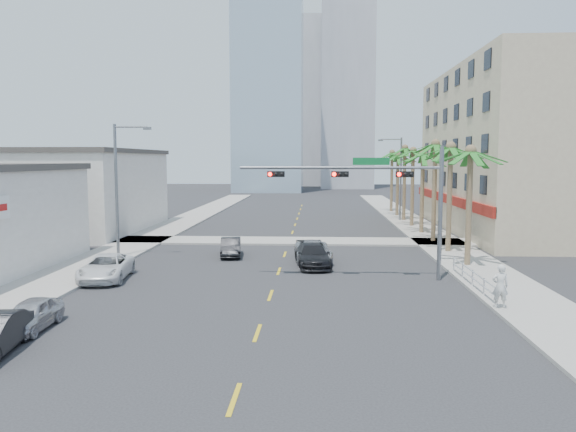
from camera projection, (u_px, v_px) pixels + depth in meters
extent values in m
plane|color=#262628|center=(262.00, 318.00, 23.55)|extent=(260.00, 260.00, 0.00)
cube|color=gray|center=(445.00, 246.00, 42.79)|extent=(4.00, 120.00, 0.15)
cube|color=gray|center=(135.00, 244.00, 44.05)|extent=(4.00, 120.00, 0.15)
cube|color=gray|center=(289.00, 241.00, 45.41)|extent=(80.00, 4.00, 0.15)
cube|color=tan|center=(533.00, 150.00, 51.45)|extent=(15.00, 28.00, 15.00)
cube|color=maroon|center=(447.00, 199.00, 52.30)|extent=(0.30, 28.00, 0.80)
cube|color=beige|center=(83.00, 193.00, 52.04)|extent=(11.00, 18.00, 7.20)
cube|color=#99B2C6|center=(269.00, 75.00, 115.96)|extent=(14.00, 14.00, 48.00)
cube|color=#ADADB2|center=(347.00, 58.00, 129.37)|extent=(12.00, 12.00, 60.00)
cube|color=#ADADB2|center=(298.00, 104.00, 145.80)|extent=(16.00, 16.00, 42.00)
cylinder|color=slate|center=(440.00, 215.00, 30.67)|extent=(0.24, 0.24, 7.20)
cylinder|color=slate|center=(340.00, 168.00, 30.70)|extent=(11.00, 0.16, 0.16)
cube|color=#0C662D|center=(371.00, 161.00, 30.57)|extent=(2.00, 0.05, 0.40)
cube|color=black|center=(405.00, 174.00, 30.40)|extent=(0.95, 0.28, 0.32)
sphere|color=#FF0C05|center=(399.00, 174.00, 30.26)|extent=(0.22, 0.22, 0.22)
cube|color=black|center=(340.00, 174.00, 30.58)|extent=(0.95, 0.28, 0.32)
sphere|color=#FF0C05|center=(334.00, 174.00, 30.44)|extent=(0.22, 0.22, 0.22)
cube|color=black|center=(276.00, 174.00, 30.77)|extent=(0.95, 0.28, 0.32)
sphere|color=#FF0C05|center=(270.00, 174.00, 30.63)|extent=(0.22, 0.22, 0.22)
cylinder|color=brown|center=(469.00, 209.00, 34.51)|extent=(0.36, 0.36, 7.20)
cylinder|color=brown|center=(449.00, 200.00, 39.65)|extent=(0.36, 0.36, 7.56)
cylinder|color=brown|center=(434.00, 193.00, 44.80)|extent=(0.36, 0.36, 7.92)
cylinder|color=brown|center=(422.00, 194.00, 50.01)|extent=(0.36, 0.36, 7.20)
cylinder|color=brown|center=(412.00, 189.00, 55.15)|extent=(0.36, 0.36, 7.56)
cylinder|color=brown|center=(404.00, 185.00, 60.30)|extent=(0.36, 0.36, 7.92)
cylinder|color=brown|center=(397.00, 186.00, 65.51)|extent=(0.36, 0.36, 7.20)
cylinder|color=brown|center=(392.00, 182.00, 70.65)|extent=(0.36, 0.36, 7.56)
cylinder|color=slate|center=(116.00, 192.00, 37.60)|extent=(0.20, 0.20, 9.00)
cylinder|color=slate|center=(131.00, 127.00, 37.11)|extent=(2.20, 0.12, 0.12)
cube|color=slate|center=(147.00, 128.00, 37.07)|extent=(0.50, 0.25, 0.18)
cylinder|color=slate|center=(401.00, 180.00, 60.27)|extent=(0.20, 0.20, 9.00)
cylinder|color=slate|center=(391.00, 139.00, 59.90)|extent=(2.20, 0.12, 0.12)
cube|color=slate|center=(381.00, 140.00, 59.96)|extent=(0.50, 0.25, 0.18)
cylinder|color=silver|center=(473.00, 278.00, 28.92)|extent=(0.08, 8.00, 0.08)
cylinder|color=silver|center=(473.00, 272.00, 28.88)|extent=(0.08, 8.00, 0.08)
cylinder|color=silver|center=(497.00, 298.00, 24.95)|extent=(0.08, 0.08, 1.00)
cylinder|color=silver|center=(484.00, 288.00, 26.94)|extent=(0.08, 0.08, 1.00)
cylinder|color=silver|center=(473.00, 279.00, 28.92)|extent=(0.08, 0.08, 1.00)
cylinder|color=silver|center=(463.00, 271.00, 30.91)|extent=(0.08, 0.08, 1.00)
cylinder|color=silver|center=(454.00, 265.00, 32.90)|extent=(0.08, 0.08, 1.00)
imported|color=#B2B1B6|center=(31.00, 315.00, 21.90)|extent=(1.55, 3.63, 1.22)
imported|color=white|center=(106.00, 267.00, 31.04)|extent=(2.85, 5.22, 1.39)
imported|color=black|center=(231.00, 247.00, 38.64)|extent=(1.87, 4.02, 1.28)
imported|color=#A7A8AB|center=(313.00, 251.00, 36.67)|extent=(2.66, 5.05, 1.35)
imported|color=black|center=(313.00, 256.00, 34.89)|extent=(2.57, 5.02, 1.39)
imported|color=silver|center=(500.00, 286.00, 24.55)|extent=(0.72, 0.48, 1.93)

